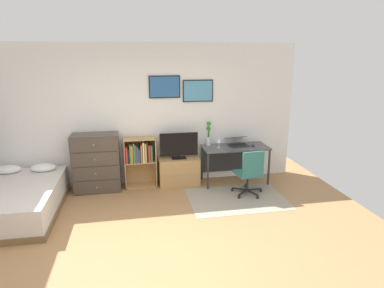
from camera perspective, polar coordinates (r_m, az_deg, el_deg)
ground_plane at (r=4.66m, az=-6.87°, el=-17.34°), size 7.20×7.20×0.00m
wall_back_with_posters at (r=6.46m, az=-8.68°, el=4.89°), size 6.12×0.09×2.70m
area_rug at (r=6.04m, az=7.70°, el=-9.29°), size 1.70×1.20×0.01m
bed at (r=6.08m, az=-28.11°, el=-8.47°), size 1.37×1.96×0.60m
dresser at (r=6.42m, az=-16.06°, el=-3.11°), size 0.85×0.46×1.09m
bookshelf at (r=6.43m, az=-8.96°, el=-2.26°), size 0.60×0.30×0.96m
tv_stand at (r=6.55m, az=-2.24°, el=-4.67°), size 0.78×0.41×0.54m
television at (r=6.37m, az=-2.26°, el=-0.34°), size 0.73×0.16×0.51m
desk at (r=6.67m, az=7.19°, el=-1.37°), size 1.28×0.59×0.74m
office_chair at (r=6.05m, az=9.93°, el=-4.70°), size 0.57×0.58×0.86m
laptop at (r=6.67m, az=7.76°, el=0.40°), size 0.44×0.46×0.17m
computer_mouse at (r=6.64m, az=10.47°, el=-0.22°), size 0.06×0.10×0.03m
bamboo_vase at (r=6.55m, az=2.87°, el=2.01°), size 0.09×0.10×0.48m
wine_glass at (r=6.40m, az=4.65°, el=0.49°), size 0.07×0.07×0.18m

